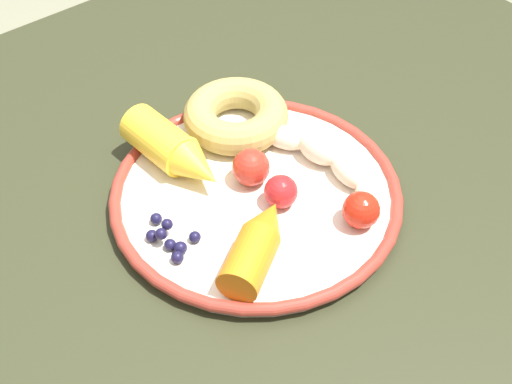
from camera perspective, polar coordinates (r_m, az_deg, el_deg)
The scene contains 10 objects.
dining_table at distance 0.74m, azimuth -4.55°, elevation -5.72°, with size 1.09×0.78×0.77m.
plate at distance 0.65m, azimuth 0.00°, elevation -0.17°, with size 0.28×0.28×0.02m.
banana at distance 0.67m, azimuth 4.95°, elevation 3.11°, with size 0.08×0.19×0.03m.
carrot_orange at distance 0.58m, azimuth 0.08°, elevation -4.41°, with size 0.11×0.08×0.04m.
carrot_yellow at distance 0.67m, azimuth -6.73°, elevation 3.41°, with size 0.05×0.13×0.04m.
donut at distance 0.71m, azimuth -1.71°, elevation 6.50°, with size 0.11×0.11×0.03m, color tan.
blueberry_pile at distance 0.61m, azimuth -7.28°, elevation -3.88°, with size 0.04×0.06×0.02m.
tomato_near at distance 0.62m, azimuth 8.87°, elevation -1.51°, with size 0.03×0.03×0.03m, color red.
tomato_mid at distance 0.65m, azimuth -0.42°, elevation 2.10°, with size 0.04×0.04×0.04m, color red.
tomato_far at distance 0.63m, azimuth 2.12°, elevation 0.03°, with size 0.03×0.03×0.03m, color red.
Camera 1 is at (0.25, 0.39, 1.25)m, focal length 47.32 mm.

